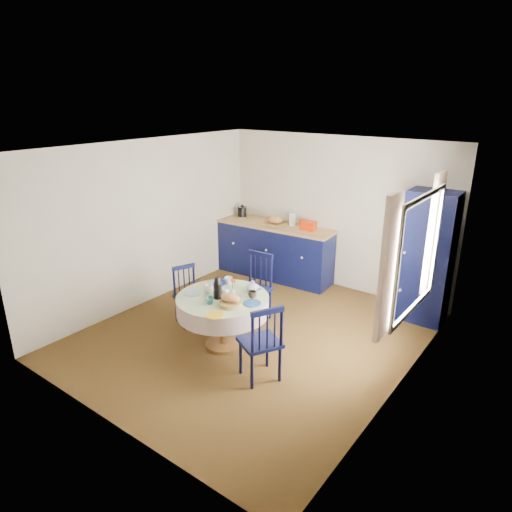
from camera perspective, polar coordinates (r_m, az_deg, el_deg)
The scene contains 17 objects.
floor at distance 6.32m, azimuth -0.41°, elevation -9.83°, with size 4.50×4.50×0.00m, color black.
ceiling at distance 5.53m, azimuth -0.47°, elevation 13.33°, with size 4.50×4.50×0.00m, color white.
wall_back at distance 7.64m, azimuth 9.85°, elevation 5.30°, with size 4.00×0.02×2.50m, color silver.
wall_left at distance 7.14m, azimuth -13.36°, elevation 4.03°, with size 0.02×4.50×2.50m, color silver.
wall_right at distance 4.94m, azimuth 18.43°, elevation -3.54°, with size 0.02×4.50×2.50m, color silver.
window at distance 5.13m, azimuth 19.37°, elevation 0.49°, with size 0.10×1.74×1.45m.
kitchen_counter at distance 8.09m, azimuth 2.46°, elevation 0.80°, with size 2.19×0.80×1.20m.
pantry_cabinet at distance 6.80m, azimuth 20.60°, elevation -0.20°, with size 0.67×0.50×1.89m.
dining_table at distance 5.80m, azimuth -4.10°, elevation -6.17°, with size 1.17×1.17×0.98m.
chair_left at distance 6.54m, azimuth -8.49°, elevation -4.84°, with size 0.47×0.48×0.83m.
chair_far at distance 6.53m, azimuth -0.15°, elevation -3.90°, with size 0.46×0.44×0.99m.
chair_right at distance 5.20m, azimuth 0.69°, elevation -10.70°, with size 0.56×0.57×0.96m.
mug_a at distance 5.87m, azimuth -5.83°, elevation -4.06°, with size 0.14×0.14×0.11m, color silver.
mug_b at distance 5.56m, azimuth -5.83°, elevation -5.56°, with size 0.10×0.10×0.09m, color teal.
mug_c at distance 5.69m, azimuth -0.45°, elevation -4.84°, with size 0.11×0.11×0.09m, color black.
mug_d at distance 6.09m, azimuth -3.46°, elevation -3.13°, with size 0.11×0.11×0.10m, color silver.
cobalt_bowl at distance 6.07m, azimuth -4.74°, elevation -3.48°, with size 0.22×0.22×0.05m, color navy.
Camera 1 is at (3.33, -4.38, 3.11)m, focal length 32.00 mm.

